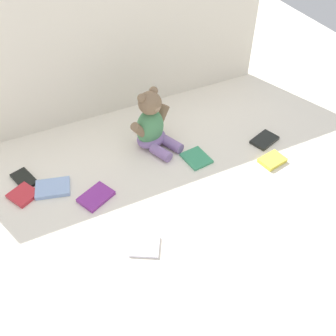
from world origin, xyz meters
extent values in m
plane|color=silver|center=(0.00, 0.00, 0.00)|extent=(3.20, 3.20, 0.00)
cube|color=silver|center=(0.00, 0.49, 0.33)|extent=(1.58, 0.03, 0.66)
ellipsoid|color=#4C8C59|center=(0.06, 0.17, 0.09)|extent=(0.16, 0.15, 0.18)
ellipsoid|color=#8C6BA5|center=(0.07, 0.17, 0.03)|extent=(0.18, 0.16, 0.06)
sphere|color=#7A6047|center=(0.07, 0.17, 0.22)|extent=(0.13, 0.13, 0.10)
ellipsoid|color=#997C5E|center=(0.08, 0.13, 0.21)|extent=(0.05, 0.04, 0.03)
sphere|color=#7A6047|center=(0.03, 0.16, 0.26)|extent=(0.05, 0.05, 0.04)
sphere|color=#7A6047|center=(0.09, 0.19, 0.26)|extent=(0.05, 0.05, 0.04)
cylinder|color=#7A6047|center=(0.00, 0.14, 0.12)|extent=(0.09, 0.07, 0.09)
cylinder|color=#7A6047|center=(0.13, 0.20, 0.12)|extent=(0.09, 0.07, 0.09)
cylinder|color=#8C6BA5|center=(0.07, 0.07, 0.02)|extent=(0.08, 0.11, 0.05)
cylinder|color=#8C6BA5|center=(0.14, 0.10, 0.02)|extent=(0.08, 0.11, 0.05)
cube|color=red|center=(-0.52, 0.10, 0.01)|extent=(0.13, 0.13, 0.01)
cube|color=#8CA9D7|center=(-0.40, 0.08, 0.01)|extent=(0.15, 0.13, 0.02)
cube|color=#358E61|center=(0.20, -0.01, 0.01)|extent=(0.11, 0.13, 0.01)
cube|color=gold|center=(0.48, -0.17, 0.01)|extent=(0.12, 0.09, 0.02)
cube|color=black|center=(-0.50, 0.18, 0.01)|extent=(0.10, 0.13, 0.01)
cube|color=black|center=(0.53, -0.04, 0.01)|extent=(0.14, 0.11, 0.01)
cube|color=#802C8A|center=(-0.26, -0.04, 0.01)|extent=(0.15, 0.14, 0.02)
cube|color=white|center=(-0.18, -0.33, 0.01)|extent=(0.13, 0.13, 0.01)
camera|label=1|loc=(-0.45, -1.08, 1.17)|focal=42.12mm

